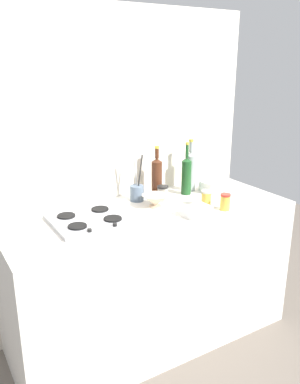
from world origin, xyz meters
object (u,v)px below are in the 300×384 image
(wine_bottle_mid_left, at_px, (157,176))
(condiment_jar_spare, at_px, (163,193))
(wine_bottle_mid_right, at_px, (190,170))
(utensil_crock, at_px, (137,192))
(plate_stack, at_px, (215,185))
(condiment_jar_rear, at_px, (206,199))
(butter_dish, at_px, (197,211))
(condiment_jar_front, at_px, (225,202))
(stovetop_hob, at_px, (90,220))
(mixing_bowl, at_px, (155,200))
(wine_bottle_leftmost, at_px, (186,175))

(wine_bottle_mid_left, height_order, condiment_jar_spare, wine_bottle_mid_left)
(wine_bottle_mid_right, height_order, utensil_crock, wine_bottle_mid_right)
(plate_stack, distance_m, condiment_jar_rear, 0.34)
(wine_bottle_mid_right, distance_m, butter_dish, 0.51)
(condiment_jar_front, bearing_deg, butter_dish, 177.47)
(butter_dish, height_order, condiment_jar_front, condiment_jar_front)
(wine_bottle_mid_left, xyz_separation_m, condiment_jar_rear, (0.15, -0.34, -0.09))
(stovetop_hob, height_order, utensil_crock, utensil_crock)
(utensil_crock, xyz_separation_m, condiment_jar_rear, (0.32, -0.32, -0.01))
(condiment_jar_rear, bearing_deg, butter_dish, -146.44)
(condiment_jar_rear, bearing_deg, plate_stack, 41.43)
(wine_bottle_mid_right, distance_m, mixing_bowl, 0.44)
(wine_bottle_mid_right, xyz_separation_m, condiment_jar_front, (-0.05, -0.43, -0.10))
(plate_stack, distance_m, wine_bottle_mid_right, 0.20)
(wine_bottle_mid_left, distance_m, wine_bottle_mid_right, 0.27)
(butter_dish, bearing_deg, stovetop_hob, 158.01)
(stovetop_hob, height_order, plate_stack, plate_stack)
(condiment_jar_spare, bearing_deg, condiment_jar_front, -56.74)
(wine_bottle_leftmost, height_order, condiment_jar_rear, wine_bottle_leftmost)
(plate_stack, xyz_separation_m, butter_dish, (-0.40, -0.32, -0.01))
(wine_bottle_leftmost, height_order, condiment_jar_spare, wine_bottle_leftmost)
(mixing_bowl, relative_size, condiment_jar_front, 1.65)
(wine_bottle_leftmost, bearing_deg, wine_bottle_mid_left, 159.73)
(stovetop_hob, distance_m, utensil_crock, 0.45)
(wine_bottle_mid_right, bearing_deg, plate_stack, -36.22)
(condiment_jar_front, relative_size, condiment_jar_spare, 1.06)
(wine_bottle_leftmost, distance_m, wine_bottle_mid_right, 0.09)
(wine_bottle_leftmost, bearing_deg, utensil_crock, 171.87)
(stovetop_hob, relative_size, condiment_jar_spare, 4.34)
(plate_stack, height_order, wine_bottle_leftmost, wine_bottle_leftmost)
(wine_bottle_leftmost, height_order, wine_bottle_mid_right, wine_bottle_mid_right)
(plate_stack, relative_size, condiment_jar_spare, 2.38)
(utensil_crock, bearing_deg, wine_bottle_mid_right, 0.33)
(wine_bottle_mid_left, bearing_deg, condiment_jar_front, -64.34)
(plate_stack, distance_m, condiment_jar_spare, 0.42)
(wine_bottle_mid_right, relative_size, butter_dish, 2.31)
(stovetop_hob, relative_size, wine_bottle_leftmost, 1.17)
(wine_bottle_mid_left, distance_m, utensil_crock, 0.18)
(wine_bottle_mid_left, xyz_separation_m, mixing_bowl, (-0.13, -0.19, -0.09))
(stovetop_hob, bearing_deg, condiment_jar_rear, -10.69)
(wine_bottle_leftmost, distance_m, butter_dish, 0.43)
(condiment_jar_front, relative_size, condiment_jar_rear, 0.98)
(wine_bottle_leftmost, height_order, wine_bottle_mid_left, wine_bottle_leftmost)
(mixing_bowl, bearing_deg, butter_dish, -62.29)
(utensil_crock, relative_size, condiment_jar_spare, 3.19)
(wine_bottle_mid_left, xyz_separation_m, utensil_crock, (-0.16, -0.02, -0.08))
(wine_bottle_mid_left, relative_size, butter_dish, 2.17)
(condiment_jar_rear, distance_m, condiment_jar_spare, 0.30)
(plate_stack, bearing_deg, condiment_jar_front, -119.94)
(utensil_crock, relative_size, condiment_jar_rear, 2.97)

